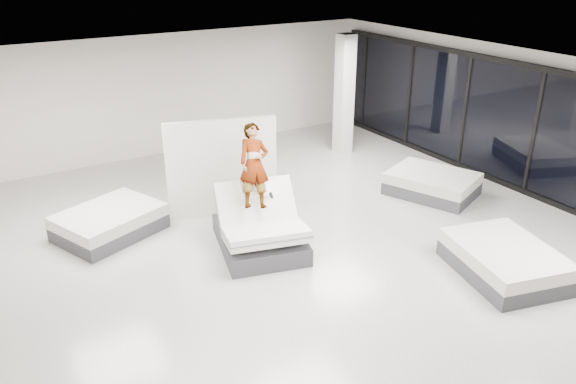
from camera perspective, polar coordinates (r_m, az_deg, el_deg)
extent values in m
plane|color=beige|center=(10.26, 2.34, -7.07)|extent=(14.00, 14.00, 0.00)
plane|color=black|center=(9.05, 2.68, 10.62)|extent=(14.00, 14.00, 0.00)
cube|color=white|center=(15.57, -12.10, 9.65)|extent=(12.00, 0.04, 3.20)
cube|color=white|center=(13.64, 24.13, 6.12)|extent=(0.04, 14.00, 3.20)
cube|color=#3A3A3F|center=(10.65, -2.89, -4.79)|extent=(1.91, 2.26, 0.34)
cube|color=white|center=(10.60, -3.29, -1.30)|extent=(1.63, 1.17, 0.86)
cube|color=slate|center=(10.60, -3.29, -1.30)|extent=(1.62, 1.06, 0.75)
cube|color=white|center=(10.08, -2.29, -4.25)|extent=(1.67, 1.34, 0.36)
cube|color=slate|center=(10.08, -2.29, -4.25)|extent=(1.69, 1.33, 0.18)
cube|color=white|center=(10.53, -3.42, 0.51)|extent=(0.61, 0.49, 0.38)
imported|color=slate|center=(10.45, -3.40, 1.18)|extent=(0.97, 1.66, 1.21)
cube|color=black|center=(10.25, -1.73, -0.36)|extent=(0.08, 0.15, 0.08)
cube|color=silver|center=(11.68, -6.71, 2.44)|extent=(2.23, 0.72, 2.08)
cube|color=#3A3A3F|center=(13.31, 14.37, 0.37)|extent=(1.99, 2.25, 0.28)
cube|color=white|center=(13.21, 14.48, 1.39)|extent=(1.99, 2.25, 0.23)
cube|color=#3A3A3F|center=(10.50, 21.03, -7.11)|extent=(1.89, 2.25, 0.29)
cube|color=white|center=(10.37, 21.25, -5.83)|extent=(1.89, 2.25, 0.24)
cube|color=#3A3A3F|center=(11.66, -17.61, -3.47)|extent=(2.26, 2.00, 0.28)
cube|color=white|center=(11.55, -17.77, -2.33)|extent=(2.26, 2.00, 0.23)
cube|color=silver|center=(15.25, 5.73, 9.76)|extent=(0.40, 0.40, 3.20)
cube|color=#1C1F30|center=(13.60, 23.77, 5.47)|extent=(0.06, 13.40, 2.80)
cube|color=black|center=(14.06, 22.85, 0.10)|extent=(0.12, 13.40, 0.12)
cube|color=black|center=(13.28, 24.78, 11.24)|extent=(0.12, 13.40, 0.12)
cube|color=black|center=(13.60, 23.77, 5.47)|extent=(0.09, 0.08, 2.80)
cube|color=black|center=(14.78, 17.57, 7.72)|extent=(0.09, 0.08, 2.80)
cube|color=black|center=(16.11, 12.30, 9.55)|extent=(0.09, 0.08, 2.80)
cube|color=black|center=(17.57, 7.82, 11.02)|extent=(0.09, 0.08, 2.80)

